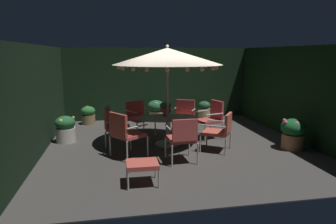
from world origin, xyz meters
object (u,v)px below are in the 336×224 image
patio_chair_west (184,114)px  potted_plant_right_near (156,110)px  patio_dining_table (168,123)px  potted_plant_back_center (293,133)px  patio_umbrella (167,56)px  patio_chair_southeast (182,136)px  patio_chair_north (138,115)px  centerpiece_planter (165,107)px  patio_chair_east (125,131)px  potted_plant_back_left (88,115)px  patio_chair_south (220,129)px  potted_plant_right_far (66,129)px  patio_chair_northeast (114,124)px  potted_plant_left_far (204,110)px  patio_chair_southwest (212,117)px  ottoman_footrest (142,165)px

patio_chair_west → potted_plant_right_near: (-0.59, 1.68, -0.16)m
patio_dining_table → potted_plant_back_center: (2.92, -0.92, -0.15)m
patio_umbrella → patio_chair_southeast: bearing=-86.8°
patio_dining_table → patio_chair_north: size_ratio=1.71×
centerpiece_planter → patio_chair_north: (-0.60, 1.08, -0.40)m
centerpiece_planter → patio_chair_east: size_ratio=0.39×
centerpiece_planter → potted_plant_back_left: 3.42m
patio_chair_south → patio_chair_east: bearing=-178.7°
patio_dining_table → potted_plant_back_left: bearing=128.5°
patio_umbrella → potted_plant_right_far: bearing=164.9°
centerpiece_planter → potted_plant_right_far: size_ratio=0.57×
patio_chair_northeast → potted_plant_left_far: bearing=39.4°
patio_chair_northeast → potted_plant_back_center: patio_chair_northeast is taller
patio_chair_southeast → patio_chair_southwest: patio_chair_southwest is taller
potted_plant_left_far → patio_chair_east: bearing=-129.3°
patio_chair_south → patio_chair_southwest: (0.17, 1.13, 0.06)m
potted_plant_right_near → potted_plant_left_far: 1.72m
potted_plant_left_far → potted_plant_back_left: bearing=-178.9°
potted_plant_back_center → potted_plant_right_far: potted_plant_back_center is taller
patio_chair_west → potted_plant_right_near: patio_chair_west is taller
patio_umbrella → patio_chair_east: size_ratio=2.63×
potted_plant_right_near → potted_plant_left_far: potted_plant_right_near is taller
potted_plant_back_left → patio_dining_table: bearing=-51.5°
patio_chair_north → patio_chair_southeast: 2.64m
patio_umbrella → patio_chair_south: (1.13, -0.74, -1.69)m
patio_dining_table → patio_chair_southeast: size_ratio=1.63×
patio_chair_north → potted_plant_right_far: size_ratio=1.35×
patio_chair_southwest → potted_plant_back_left: size_ratio=1.73×
patio_chair_north → patio_chair_west: patio_chair_west is taller
patio_chair_north → potted_plant_back_center: patio_chair_north is taller
patio_dining_table → potted_plant_left_far: 3.34m
patio_chair_north → patio_umbrella: bearing=-62.0°
patio_chair_northeast → potted_plant_right_far: size_ratio=1.39×
patio_umbrella → potted_plant_right_far: 3.26m
patio_dining_table → patio_chair_northeast: (-1.34, 0.19, -0.00)m
patio_chair_east → potted_plant_right_near: size_ratio=1.45×
ottoman_footrest → patio_dining_table: bearing=69.2°
patio_chair_north → potted_plant_left_far: 2.94m
patio_chair_northeast → patio_chair_north: bearing=55.0°
patio_chair_south → patio_dining_table: bearing=146.8°
centerpiece_planter → potted_plant_right_far: 2.68m
patio_chair_east → patio_chair_southeast: size_ratio=1.05×
patio_chair_north → patio_chair_southeast: size_ratio=0.95×
patio_dining_table → patio_chair_south: 1.35m
centerpiece_planter → ottoman_footrest: bearing=-109.2°
patio_chair_east → patio_dining_table: bearing=35.6°
patio_chair_northeast → patio_chair_southeast: bearing=-47.4°
centerpiece_planter → patio_chair_southeast: centerpiece_planter is taller
patio_chair_southwest → potted_plant_left_far: 2.47m
patio_chair_southeast → potted_plant_back_left: 4.65m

